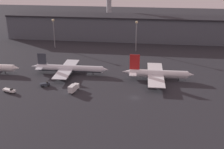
% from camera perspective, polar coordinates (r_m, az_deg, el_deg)
% --- Properties ---
extents(ground, '(600.00, 600.00, 0.00)m').
position_cam_1_polar(ground, '(133.37, 4.64, -4.72)').
color(ground, '#26262B').
extents(terminal_building, '(224.44, 24.26, 19.94)m').
position_cam_1_polar(terminal_building, '(233.92, 6.31, 9.36)').
color(terminal_building, '#4C515B').
rests_on(terminal_building, ground).
extents(airplane_1, '(45.35, 32.22, 11.71)m').
position_cam_1_polar(airplane_1, '(162.36, -8.75, 1.22)').
color(airplane_1, silver).
rests_on(airplane_1, ground).
extents(airplane_2, '(38.81, 36.56, 13.86)m').
position_cam_1_polar(airplane_2, '(153.94, 9.21, 0.15)').
color(airplane_2, silver).
rests_on(airplane_2, ground).
extents(service_vehicle_1, '(4.03, 8.10, 3.83)m').
position_cam_1_polar(service_vehicle_1, '(139.33, -7.86, -2.71)').
color(service_vehicle_1, white).
rests_on(service_vehicle_1, ground).
extents(service_vehicle_3, '(7.00, 4.05, 2.46)m').
position_cam_1_polar(service_vehicle_3, '(146.58, -20.15, -3.05)').
color(service_vehicle_3, white).
rests_on(service_vehicle_3, ground).
extents(service_vehicle_4, '(5.33, 4.29, 2.64)m').
position_cam_1_polar(service_vehicle_4, '(148.55, -13.47, -1.91)').
color(service_vehicle_4, '#282D38').
rests_on(service_vehicle_4, ground).
extents(lamp_post_0, '(1.80, 1.80, 21.70)m').
position_cam_1_polar(lamp_post_0, '(213.21, -11.76, 8.96)').
color(lamp_post_0, slate).
rests_on(lamp_post_0, ground).
extents(lamp_post_1, '(1.80, 1.80, 21.83)m').
position_cam_1_polar(lamp_post_1, '(201.64, 4.97, 8.64)').
color(lamp_post_1, slate).
rests_on(lamp_post_1, ground).
extents(control_tower, '(9.00, 9.00, 46.40)m').
position_cam_1_polar(control_tower, '(262.33, -0.63, 14.52)').
color(control_tower, '#99999E').
rests_on(control_tower, ground).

